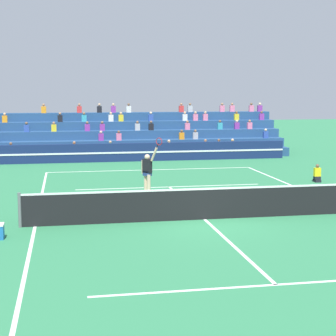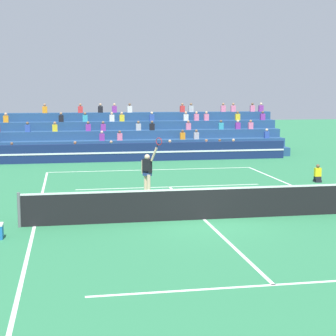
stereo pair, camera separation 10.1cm
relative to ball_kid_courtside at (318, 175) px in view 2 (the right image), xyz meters
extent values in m
plane|color=#2D7A4C|center=(-7.05, -6.51, -0.33)|extent=(120.00, 120.00, 0.00)
cube|color=white|center=(-7.05, 5.39, -0.33)|extent=(11.00, 0.10, 0.01)
cube|color=white|center=(-12.55, -6.51, -0.33)|extent=(0.10, 23.80, 0.01)
cube|color=white|center=(-7.05, -12.94, -0.33)|extent=(8.25, 0.10, 0.01)
cube|color=white|center=(-7.05, -0.08, -0.33)|extent=(8.25, 0.10, 0.01)
cube|color=white|center=(-7.05, -6.51, -0.33)|extent=(0.10, 12.85, 0.01)
cylinder|color=slate|center=(-13.00, -6.51, 0.22)|extent=(0.10, 0.10, 1.10)
cube|color=black|center=(-7.05, -6.51, 0.17)|extent=(11.90, 0.02, 1.00)
cube|color=white|center=(-7.05, -6.51, 0.70)|extent=(11.90, 0.04, 0.06)
cube|color=navy|center=(-7.05, 9.24, 0.22)|extent=(18.00, 0.24, 1.10)
cube|color=white|center=(-7.05, 9.11, 0.22)|extent=(18.00, 0.02, 0.10)
cube|color=navy|center=(-7.05, 10.51, -0.06)|extent=(19.67, 0.95, 0.55)
cube|color=#B2B2B7|center=(-14.75, 10.34, 0.44)|extent=(0.32, 0.22, 0.44)
sphere|color=brown|center=(-14.75, 10.34, 0.76)|extent=(0.18, 0.18, 0.18)
cube|color=orange|center=(-11.01, 10.34, 0.44)|extent=(0.32, 0.22, 0.44)
sphere|color=#9E7051|center=(-11.01, 10.34, 0.76)|extent=(0.18, 0.18, 0.18)
cube|color=silver|center=(-2.76, 10.34, 0.44)|extent=(0.32, 0.22, 0.44)
sphere|color=#9E7051|center=(-2.76, 10.34, 0.76)|extent=(0.18, 0.18, 0.18)
cube|color=yellow|center=(-5.13, 10.34, 0.44)|extent=(0.32, 0.22, 0.44)
sphere|color=beige|center=(-5.13, 10.34, 0.76)|extent=(0.18, 0.18, 0.18)
cube|color=yellow|center=(-0.98, 10.34, 0.44)|extent=(0.32, 0.22, 0.44)
sphere|color=beige|center=(-0.98, 10.34, 0.76)|extent=(0.18, 0.18, 0.18)
cube|color=silver|center=(-1.88, 10.34, 0.44)|extent=(0.32, 0.22, 0.44)
sphere|color=brown|center=(-1.88, 10.34, 0.76)|extent=(0.18, 0.18, 0.18)
cube|color=#338C4C|center=(-8.81, 10.34, 0.44)|extent=(0.32, 0.22, 0.44)
sphere|color=tan|center=(-8.81, 10.34, 0.76)|extent=(0.18, 0.18, 0.18)
cube|color=navy|center=(-7.05, 11.46, 0.22)|extent=(19.67, 0.95, 1.10)
cube|color=#B2B2B7|center=(-3.20, 11.29, 0.99)|extent=(0.32, 0.22, 0.44)
sphere|color=brown|center=(-3.20, 11.29, 1.31)|extent=(0.18, 0.18, 0.18)
cube|color=purple|center=(-9.32, 11.29, 0.99)|extent=(0.32, 0.22, 0.44)
sphere|color=beige|center=(-9.32, 11.29, 1.31)|extent=(0.18, 0.18, 0.18)
cube|color=pink|center=(-8.19, 11.29, 0.99)|extent=(0.32, 0.22, 0.44)
sphere|color=brown|center=(-8.19, 11.29, 1.31)|extent=(0.18, 0.18, 0.18)
cube|color=#2D4CA5|center=(1.60, 11.29, 0.99)|extent=(0.32, 0.22, 0.44)
sphere|color=beige|center=(1.60, 11.29, 1.31)|extent=(0.18, 0.18, 0.18)
cube|color=orange|center=(-4.12, 11.29, 0.99)|extent=(0.32, 0.22, 0.44)
sphere|color=brown|center=(-4.12, 11.29, 1.31)|extent=(0.18, 0.18, 0.18)
cube|color=navy|center=(-7.05, 12.41, 0.49)|extent=(19.67, 0.95, 1.65)
cube|color=purple|center=(-10.13, 12.24, 1.54)|extent=(0.32, 0.22, 0.44)
sphere|color=brown|center=(-10.13, 12.24, 1.86)|extent=(0.18, 0.18, 0.18)
cube|color=purple|center=(-9.17, 12.24, 1.54)|extent=(0.32, 0.22, 0.44)
sphere|color=brown|center=(-9.17, 12.24, 1.86)|extent=(0.18, 0.18, 0.18)
cube|color=purple|center=(-0.11, 12.24, 1.54)|extent=(0.32, 0.22, 0.44)
sphere|color=beige|center=(-0.11, 12.24, 1.86)|extent=(0.18, 0.18, 0.18)
cube|color=#2D4CA5|center=(-13.93, 12.24, 1.54)|extent=(0.32, 0.22, 0.44)
sphere|color=brown|center=(-13.93, 12.24, 1.86)|extent=(0.18, 0.18, 0.18)
cube|color=teal|center=(-1.29, 12.24, 1.54)|extent=(0.32, 0.22, 0.44)
sphere|color=brown|center=(-1.29, 12.24, 1.86)|extent=(0.18, 0.18, 0.18)
cube|color=yellow|center=(-12.24, 12.24, 1.54)|extent=(0.32, 0.22, 0.44)
sphere|color=#9E7051|center=(-12.24, 12.24, 1.86)|extent=(0.18, 0.18, 0.18)
cube|color=black|center=(-5.97, 12.24, 1.54)|extent=(0.32, 0.22, 0.44)
sphere|color=brown|center=(-5.97, 12.24, 1.86)|extent=(0.18, 0.18, 0.18)
cube|color=pink|center=(-3.53, 12.24, 1.54)|extent=(0.32, 0.22, 0.44)
sphere|color=#9E7051|center=(-3.53, 12.24, 1.86)|extent=(0.18, 0.18, 0.18)
cube|color=#B2B2B7|center=(-6.87, 12.24, 1.54)|extent=(0.32, 0.22, 0.44)
sphere|color=brown|center=(-6.87, 12.24, 1.86)|extent=(0.18, 0.18, 0.18)
cube|color=pink|center=(0.79, 12.24, 1.54)|extent=(0.32, 0.22, 0.44)
sphere|color=#9E7051|center=(0.79, 12.24, 1.86)|extent=(0.18, 0.18, 0.18)
cube|color=navy|center=(-7.05, 13.36, 0.77)|extent=(19.67, 0.95, 2.20)
cube|color=orange|center=(-15.33, 13.19, 2.09)|extent=(0.32, 0.22, 0.44)
sphere|color=tan|center=(-15.33, 13.19, 2.41)|extent=(0.18, 0.18, 0.18)
cube|color=teal|center=(-10.29, 13.19, 2.09)|extent=(0.32, 0.22, 0.44)
sphere|color=brown|center=(-10.29, 13.19, 2.41)|extent=(0.18, 0.18, 0.18)
cube|color=pink|center=(-2.76, 13.19, 2.09)|extent=(0.32, 0.22, 0.44)
sphere|color=tan|center=(-2.76, 13.19, 2.41)|extent=(0.18, 0.18, 0.18)
cube|color=silver|center=(-3.50, 13.19, 2.09)|extent=(0.32, 0.22, 0.44)
sphere|color=tan|center=(-3.50, 13.19, 2.41)|extent=(0.18, 0.18, 0.18)
cube|color=pink|center=(-2.06, 13.19, 2.09)|extent=(0.32, 0.22, 0.44)
sphere|color=tan|center=(-2.06, 13.19, 2.41)|extent=(0.18, 0.18, 0.18)
cube|color=#2D4CA5|center=(-5.84, 13.19, 2.09)|extent=(0.32, 0.22, 0.44)
sphere|color=beige|center=(-5.84, 13.19, 2.41)|extent=(0.18, 0.18, 0.18)
cube|color=silver|center=(-8.52, 13.19, 2.09)|extent=(0.32, 0.22, 0.44)
sphere|color=tan|center=(-8.52, 13.19, 2.41)|extent=(0.18, 0.18, 0.18)
cube|color=yellow|center=(-7.86, 13.19, 2.09)|extent=(0.32, 0.22, 0.44)
sphere|color=tan|center=(-7.86, 13.19, 2.41)|extent=(0.18, 0.18, 0.18)
cube|color=purple|center=(1.97, 13.19, 2.09)|extent=(0.32, 0.22, 0.44)
sphere|color=brown|center=(1.97, 13.19, 2.41)|extent=(0.18, 0.18, 0.18)
cube|color=black|center=(-11.84, 13.19, 2.09)|extent=(0.32, 0.22, 0.44)
sphere|color=#9E7051|center=(-11.84, 13.19, 2.41)|extent=(0.18, 0.18, 0.18)
cube|color=yellow|center=(0.16, 13.19, 2.09)|extent=(0.32, 0.22, 0.44)
sphere|color=brown|center=(0.16, 13.19, 2.41)|extent=(0.18, 0.18, 0.18)
cube|color=navy|center=(-7.05, 14.31, 1.04)|extent=(19.67, 0.95, 2.75)
cube|color=pink|center=(0.12, 14.14, 2.64)|extent=(0.32, 0.22, 0.44)
sphere|color=#9E7051|center=(0.12, 14.14, 2.96)|extent=(0.18, 0.18, 0.18)
cube|color=red|center=(-10.56, 14.14, 2.64)|extent=(0.32, 0.22, 0.44)
sphere|color=#9E7051|center=(-10.56, 14.14, 2.96)|extent=(0.18, 0.18, 0.18)
cube|color=pink|center=(1.54, 14.14, 2.64)|extent=(0.32, 0.22, 0.44)
sphere|color=brown|center=(1.54, 14.14, 2.96)|extent=(0.18, 0.18, 0.18)
cube|color=#B2B2B7|center=(-2.93, 14.14, 2.64)|extent=(0.32, 0.22, 0.44)
sphere|color=brown|center=(-2.93, 14.14, 2.96)|extent=(0.18, 0.18, 0.18)
cube|color=purple|center=(-8.27, 14.14, 2.64)|extent=(0.32, 0.22, 0.44)
sphere|color=tan|center=(-8.27, 14.14, 2.96)|extent=(0.18, 0.18, 0.18)
cube|color=black|center=(-9.22, 14.14, 2.64)|extent=(0.32, 0.22, 0.44)
sphere|color=tan|center=(-9.22, 14.14, 2.96)|extent=(0.18, 0.18, 0.18)
cube|color=pink|center=(-0.61, 14.14, 2.64)|extent=(0.32, 0.22, 0.44)
sphere|color=#9E7051|center=(-0.61, 14.14, 2.96)|extent=(0.18, 0.18, 0.18)
cube|color=orange|center=(-12.90, 14.14, 2.64)|extent=(0.32, 0.22, 0.44)
sphere|color=#9E7051|center=(-12.90, 14.14, 2.96)|extent=(0.18, 0.18, 0.18)
cube|color=silver|center=(-7.23, 14.14, 2.64)|extent=(0.32, 0.22, 0.44)
sphere|color=brown|center=(-7.23, 14.14, 2.96)|extent=(0.18, 0.18, 0.18)
cube|color=purple|center=(2.18, 14.14, 2.64)|extent=(0.32, 0.22, 0.44)
sphere|color=beige|center=(2.18, 14.14, 2.96)|extent=(0.18, 0.18, 0.18)
cube|color=red|center=(-3.55, 14.14, 2.64)|extent=(0.32, 0.22, 0.44)
sphere|color=#9E7051|center=(-3.55, 14.14, 2.96)|extent=(0.18, 0.18, 0.18)
cube|color=black|center=(0.00, 0.00, -0.27)|extent=(0.28, 0.36, 0.12)
cube|color=black|center=(0.00, 0.00, -0.15)|extent=(0.28, 0.24, 0.18)
cube|color=yellow|center=(0.00, 0.00, 0.14)|extent=(0.30, 0.18, 0.40)
sphere|color=brown|center=(0.00, 0.00, 0.43)|extent=(0.17, 0.17, 0.17)
cylinder|color=beige|center=(-8.37, -1.98, 0.12)|extent=(0.14, 0.14, 0.90)
cylinder|color=beige|center=(-8.28, -2.19, 0.12)|extent=(0.14, 0.14, 0.90)
cube|color=navy|center=(-8.32, -2.07, 0.61)|extent=(0.37, 0.37, 0.20)
cube|color=black|center=(-8.32, -2.07, 0.91)|extent=(0.39, 0.40, 0.56)
sphere|color=beige|center=(-8.32, -2.07, 1.27)|extent=(0.22, 0.22, 0.22)
cube|color=white|center=(-8.35, -1.95, -0.29)|extent=(0.27, 0.27, 0.09)
cube|color=white|center=(-8.25, -2.17, -0.29)|extent=(0.27, 0.27, 0.09)
cylinder|color=beige|center=(-8.49, -1.89, 0.85)|extent=(0.09, 0.09, 0.56)
cylinder|color=beige|center=(-8.08, -2.32, 1.40)|extent=(0.30, 0.31, 0.58)
cylinder|color=black|center=(-7.96, -2.44, 1.76)|extent=(0.11, 0.11, 0.21)
torus|color=#B21E1E|center=(-7.91, -2.50, 1.92)|extent=(0.30, 0.32, 0.41)
sphere|color=#C6DB33|center=(-3.10, -3.79, -0.30)|extent=(0.07, 0.07, 0.07)
camera|label=1|loc=(-11.54, -24.20, 3.93)|focal=60.00mm
camera|label=2|loc=(-11.44, -24.22, 3.93)|focal=60.00mm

